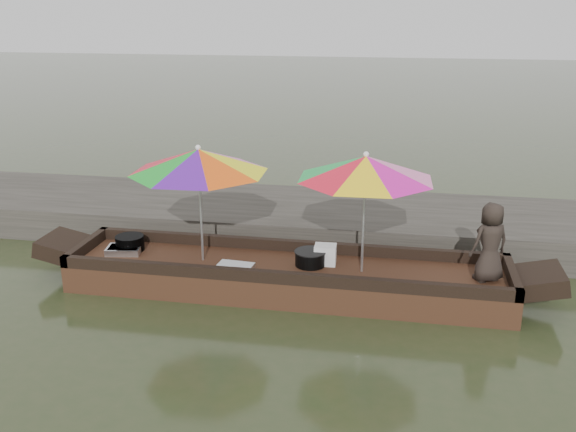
% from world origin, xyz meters
% --- Properties ---
extents(water, '(80.00, 80.00, 0.00)m').
position_xyz_m(water, '(0.00, 0.00, 0.00)').
color(water, '#29341B').
rests_on(water, ground).
extents(dock, '(22.00, 2.20, 0.50)m').
position_xyz_m(dock, '(0.00, 2.20, 0.25)').
color(dock, '#2D2B26').
rests_on(dock, ground).
extents(boat_hull, '(5.71, 1.20, 0.35)m').
position_xyz_m(boat_hull, '(0.00, 0.00, 0.17)').
color(boat_hull, '#3C2112').
rests_on(boat_hull, water).
extents(cooking_pot, '(0.39, 0.39, 0.20)m').
position_xyz_m(cooking_pot, '(-2.23, 0.16, 0.45)').
color(cooking_pot, black).
rests_on(cooking_pot, boat_hull).
extents(tray_crayfish, '(0.50, 0.39, 0.09)m').
position_xyz_m(tray_crayfish, '(-2.27, 0.05, 0.39)').
color(tray_crayfish, silver).
rests_on(tray_crayfish, boat_hull).
extents(tray_scallop, '(0.48, 0.35, 0.06)m').
position_xyz_m(tray_scallop, '(-0.63, -0.24, 0.38)').
color(tray_scallop, silver).
rests_on(tray_scallop, boat_hull).
extents(charcoal_grill, '(0.39, 0.39, 0.18)m').
position_xyz_m(charcoal_grill, '(0.30, 0.08, 0.44)').
color(charcoal_grill, black).
rests_on(charcoal_grill, boat_hull).
extents(supply_bag, '(0.29, 0.23, 0.26)m').
position_xyz_m(supply_bag, '(0.48, 0.16, 0.48)').
color(supply_bag, silver).
rests_on(supply_bag, boat_hull).
extents(vendor, '(0.58, 0.51, 1.00)m').
position_xyz_m(vendor, '(2.50, 0.00, 0.85)').
color(vendor, black).
rests_on(vendor, boat_hull).
extents(umbrella_bow, '(2.38, 2.38, 1.55)m').
position_xyz_m(umbrella_bow, '(-1.13, 0.00, 1.12)').
color(umbrella_bow, pink).
rests_on(umbrella_bow, boat_hull).
extents(umbrella_stern, '(2.27, 2.27, 1.55)m').
position_xyz_m(umbrella_stern, '(0.97, 0.00, 1.12)').
color(umbrella_stern, '#4D14A5').
rests_on(umbrella_stern, boat_hull).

